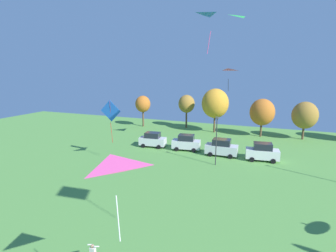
% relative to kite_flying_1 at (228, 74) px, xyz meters
% --- Properties ---
extents(kite_flying_1, '(1.70, 1.30, 2.50)m').
position_rel_kite_flying_1_xyz_m(kite_flying_1, '(0.00, 0.00, 0.00)').
color(kite_flying_1, '#E54C93').
extents(kite_flying_2, '(2.42, 2.46, 0.59)m').
position_rel_kite_flying_1_xyz_m(kite_flying_2, '(1.37, 1.81, 6.09)').
color(kite_flying_2, green).
extents(kite_flying_3, '(2.89, 0.46, 5.81)m').
position_rel_kite_flying_1_xyz_m(kite_flying_3, '(-14.00, -5.57, -4.93)').
color(kite_flying_3, blue).
extents(kite_flying_8, '(1.76, 2.18, 2.80)m').
position_rel_kite_flying_1_xyz_m(kite_flying_8, '(0.56, -10.86, 4.42)').
color(kite_flying_8, blue).
extents(kite_flying_10, '(2.18, 2.28, 2.93)m').
position_rel_kite_flying_1_xyz_m(kite_flying_10, '(-0.34, -25.85, -3.67)').
color(kite_flying_10, '#E54C93').
extents(parked_car_leftmost, '(4.26, 2.28, 2.33)m').
position_rel_kite_flying_1_xyz_m(parked_car_leftmost, '(-11.48, 1.88, -10.27)').
color(parked_car_leftmost, silver).
rests_on(parked_car_leftmost, ground).
extents(parked_car_second_from_left, '(4.39, 2.44, 2.38)m').
position_rel_kite_flying_1_xyz_m(parked_car_second_from_left, '(-6.05, 2.17, -10.25)').
color(parked_car_second_from_left, silver).
rests_on(parked_car_second_from_left, ground).
extents(parked_car_third_from_left, '(4.47, 2.13, 2.42)m').
position_rel_kite_flying_1_xyz_m(parked_car_third_from_left, '(-0.61, 1.44, -10.23)').
color(parked_car_third_from_left, silver).
rests_on(parked_car_third_from_left, ground).
extents(parked_car_rightmost_in_row, '(4.42, 2.39, 2.42)m').
position_rel_kite_flying_1_xyz_m(parked_car_rightmost_in_row, '(4.82, 1.39, -10.23)').
color(parked_car_rightmost_in_row, silver).
rests_on(parked_car_rightmost_in_row, ground).
extents(light_post_0, '(0.36, 0.20, 6.22)m').
position_rel_kite_flying_1_xyz_m(light_post_0, '(-0.62, -2.59, -7.91)').
color(light_post_0, '#2D2D33').
rests_on(light_post_0, ground).
extents(treeline_tree_0, '(3.21, 3.21, 6.62)m').
position_rel_kite_flying_1_xyz_m(treeline_tree_0, '(-19.98, 15.32, -6.60)').
color(treeline_tree_0, brown).
rests_on(treeline_tree_0, ground).
extents(treeline_tree_1, '(3.39, 3.39, 6.90)m').
position_rel_kite_flying_1_xyz_m(treeline_tree_1, '(-10.96, 17.59, -6.42)').
color(treeline_tree_1, brown).
rests_on(treeline_tree_1, ground).
extents(treeline_tree_2, '(5.13, 5.13, 8.48)m').
position_rel_kite_flying_1_xyz_m(treeline_tree_2, '(-4.55, 15.43, -5.77)').
color(treeline_tree_2, brown).
rests_on(treeline_tree_2, ground).
extents(treeline_tree_3, '(4.37, 4.37, 6.90)m').
position_rel_kite_flying_1_xyz_m(treeline_tree_3, '(4.03, 15.20, -6.93)').
color(treeline_tree_3, brown).
rests_on(treeline_tree_3, ground).
extents(treeline_tree_4, '(4.25, 4.25, 6.62)m').
position_rel_kite_flying_1_xyz_m(treeline_tree_4, '(10.96, 15.75, -7.15)').
color(treeline_tree_4, brown).
rests_on(treeline_tree_4, ground).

